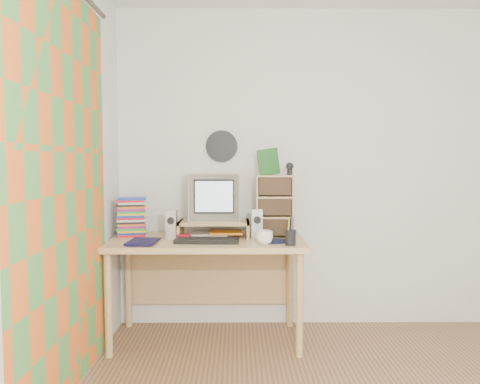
{
  "coord_description": "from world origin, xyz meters",
  "views": [
    {
      "loc": [
        -0.81,
        -1.97,
        1.33
      ],
      "look_at": [
        -0.79,
        1.33,
        1.1
      ],
      "focal_mm": 35.0,
      "sensor_mm": 36.0,
      "label": 1
    }
  ],
  "objects_px": {
    "cd_rack": "(275,206)",
    "diary": "(129,240)",
    "mug": "(264,238)",
    "keyboard": "(207,241)",
    "dvd_stack": "(131,217)",
    "crt_monitor": "(215,196)",
    "desk": "(207,256)"
  },
  "relations": [
    {
      "from": "crt_monitor",
      "to": "cd_rack",
      "type": "xyz_separation_m",
      "value": [
        0.45,
        -0.05,
        -0.07
      ]
    },
    {
      "from": "mug",
      "to": "dvd_stack",
      "type": "bearing_deg",
      "value": 159.62
    },
    {
      "from": "cd_rack",
      "to": "mug",
      "type": "bearing_deg",
      "value": -105.66
    },
    {
      "from": "crt_monitor",
      "to": "diary",
      "type": "distance_m",
      "value": 0.71
    },
    {
      "from": "cd_rack",
      "to": "diary",
      "type": "height_order",
      "value": "cd_rack"
    },
    {
      "from": "dvd_stack",
      "to": "crt_monitor",
      "type": "bearing_deg",
      "value": -11.11
    },
    {
      "from": "crt_monitor",
      "to": "dvd_stack",
      "type": "bearing_deg",
      "value": -179.97
    },
    {
      "from": "keyboard",
      "to": "desk",
      "type": "bearing_deg",
      "value": 96.07
    },
    {
      "from": "desk",
      "to": "mug",
      "type": "distance_m",
      "value": 0.52
    },
    {
      "from": "keyboard",
      "to": "mug",
      "type": "xyz_separation_m",
      "value": [
        0.39,
        -0.07,
        0.03
      ]
    },
    {
      "from": "mug",
      "to": "diary",
      "type": "bearing_deg",
      "value": 176.87
    },
    {
      "from": "keyboard",
      "to": "cd_rack",
      "type": "height_order",
      "value": "cd_rack"
    },
    {
      "from": "dvd_stack",
      "to": "cd_rack",
      "type": "height_order",
      "value": "cd_rack"
    },
    {
      "from": "desk",
      "to": "dvd_stack",
      "type": "distance_m",
      "value": 0.65
    },
    {
      "from": "crt_monitor",
      "to": "mug",
      "type": "distance_m",
      "value": 0.56
    },
    {
      "from": "crt_monitor",
      "to": "cd_rack",
      "type": "relative_size",
      "value": 0.81
    },
    {
      "from": "keyboard",
      "to": "dvd_stack",
      "type": "bearing_deg",
      "value": 156.29
    },
    {
      "from": "cd_rack",
      "to": "diary",
      "type": "bearing_deg",
      "value": -164.28
    },
    {
      "from": "dvd_stack",
      "to": "diary",
      "type": "height_order",
      "value": "dvd_stack"
    },
    {
      "from": "mug",
      "to": "crt_monitor",
      "type": "bearing_deg",
      "value": 133.83
    },
    {
      "from": "crt_monitor",
      "to": "keyboard",
      "type": "bearing_deg",
      "value": -98.37
    },
    {
      "from": "desk",
      "to": "diary",
      "type": "xyz_separation_m",
      "value": [
        -0.52,
        -0.23,
        0.16
      ]
    },
    {
      "from": "mug",
      "to": "diary",
      "type": "distance_m",
      "value": 0.93
    },
    {
      "from": "mug",
      "to": "cd_rack",
      "type": "bearing_deg",
      "value": 73.26
    },
    {
      "from": "crt_monitor",
      "to": "mug",
      "type": "bearing_deg",
      "value": -46.22
    },
    {
      "from": "dvd_stack",
      "to": "diary",
      "type": "distance_m",
      "value": 0.34
    },
    {
      "from": "dvd_stack",
      "to": "cd_rack",
      "type": "relative_size",
      "value": 0.63
    },
    {
      "from": "desk",
      "to": "crt_monitor",
      "type": "xyz_separation_m",
      "value": [
        0.05,
        0.09,
        0.43
      ]
    },
    {
      "from": "dvd_stack",
      "to": "diary",
      "type": "relative_size",
      "value": 1.22
    },
    {
      "from": "crt_monitor",
      "to": "cd_rack",
      "type": "height_order",
      "value": "crt_monitor"
    },
    {
      "from": "keyboard",
      "to": "cd_rack",
      "type": "distance_m",
      "value": 0.59
    },
    {
      "from": "mug",
      "to": "diary",
      "type": "relative_size",
      "value": 0.5
    }
  ]
}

